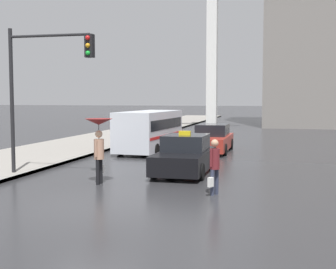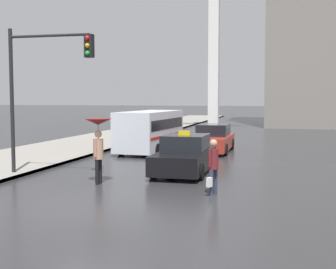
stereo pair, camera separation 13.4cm
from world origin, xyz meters
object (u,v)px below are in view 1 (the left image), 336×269
at_px(pedestrian_man, 214,164).
at_px(monument_cross, 212,10).
at_px(sedan_red, 212,139).
at_px(pedestrian_with_umbrella, 99,135).
at_px(taxi, 185,156).
at_px(ambulance_van, 149,129).
at_px(traffic_light, 44,74).

relative_size(pedestrian_man, monument_cross, 0.09).
height_order(sedan_red, pedestrian_with_umbrella, pedestrian_with_umbrella).
relative_size(taxi, pedestrian_with_umbrella, 1.95).
relative_size(pedestrian_with_umbrella, pedestrian_man, 1.32).
xyz_separation_m(pedestrian_man, monument_cross, (-4.31, 28.22, 9.69)).
bearing_deg(taxi, ambulance_van, -63.16).
bearing_deg(pedestrian_with_umbrella, pedestrian_man, -95.39).
height_order(pedestrian_with_umbrella, monument_cross, monument_cross).
bearing_deg(pedestrian_man, traffic_light, -77.24).
xyz_separation_m(pedestrian_with_umbrella, pedestrian_man, (3.98, -0.82, -0.72)).
xyz_separation_m(ambulance_van, pedestrian_with_umbrella, (0.97, -9.40, 0.45)).
relative_size(ambulance_van, monument_cross, 0.31).
relative_size(ambulance_van, pedestrian_man, 3.46).
height_order(ambulance_van, pedestrian_with_umbrella, pedestrian_with_umbrella).
xyz_separation_m(sedan_red, ambulance_van, (-3.25, -0.82, 0.54)).
distance_m(ambulance_van, pedestrian_with_umbrella, 9.46).
height_order(pedestrian_with_umbrella, pedestrian_man, pedestrian_with_umbrella).
bearing_deg(pedestrian_with_umbrella, sedan_red, -6.39).
bearing_deg(taxi, pedestrian_man, 114.13).
xyz_separation_m(sedan_red, pedestrian_with_umbrella, (-2.28, -10.21, 0.99)).
height_order(pedestrian_man, monument_cross, monument_cross).
bearing_deg(monument_cross, taxi, -83.84).
bearing_deg(pedestrian_man, monument_cross, -144.57).
bearing_deg(taxi, traffic_light, 24.20).
distance_m(sedan_red, pedestrian_man, 11.16).
bearing_deg(pedestrian_with_umbrella, taxi, -32.63).
height_order(traffic_light, monument_cross, monument_cross).
bearing_deg(sedan_red, monument_cross, -81.39).
bearing_deg(ambulance_van, taxi, 120.52).
distance_m(pedestrian_with_umbrella, traffic_light, 3.26).
bearing_deg(traffic_light, ambulance_van, 80.66).
relative_size(pedestrian_with_umbrella, monument_cross, 0.12).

